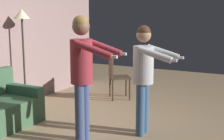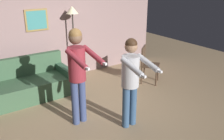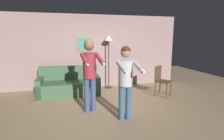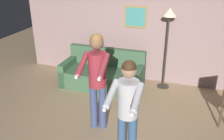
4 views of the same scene
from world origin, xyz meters
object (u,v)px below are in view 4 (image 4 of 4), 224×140
Objects in this scene: torchiere_lamp at (169,24)px; person_standing_left at (97,74)px; couch at (103,75)px; person_standing_right at (128,104)px.

person_standing_left is at bearing -114.28° from torchiere_lamp.
couch is at bearing 107.71° from person_standing_left.
person_standing_left is at bearing -72.29° from couch.
person_standing_left is at bearing 139.21° from person_standing_right.
person_standing_right is at bearing -94.39° from torchiere_lamp.
couch is 1.09× the size of person_standing_left.
person_standing_right is at bearing -40.79° from person_standing_left.
person_standing_left reaches higher than couch.
couch is 2.56m from person_standing_right.
person_standing_right is (1.19, -2.16, 0.69)m from couch.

